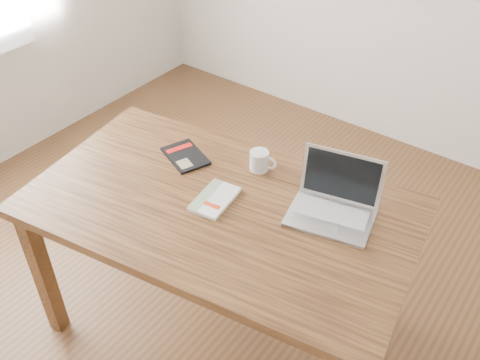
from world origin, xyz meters
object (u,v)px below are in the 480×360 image
Objects in this scene: black_guidebook at (185,156)px; laptop at (334,203)px; white_guidebook at (215,199)px; desk at (221,221)px; coffee_mug at (260,160)px.

laptop reaches higher than black_guidebook.
laptop is (0.39, 0.21, 0.04)m from white_guidebook.
white_guidebook is at bearing 169.15° from desk.
laptop is (0.37, 0.21, 0.14)m from desk.
desk is 6.47× the size of black_guidebook.
desk is 0.30m from coffee_mug.
white_guidebook is at bearing -108.12° from coffee_mug.
laptop reaches higher than coffee_mug.
black_guidebook is 0.33m from coffee_mug.
black_guidebook is at bearing 172.66° from laptop.
laptop reaches higher than desk.
laptop reaches higher than white_guidebook.
coffee_mug reaches higher than desk.
white_guidebook is at bearing -164.44° from laptop.
white_guidebook is 0.27m from coffee_mug.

